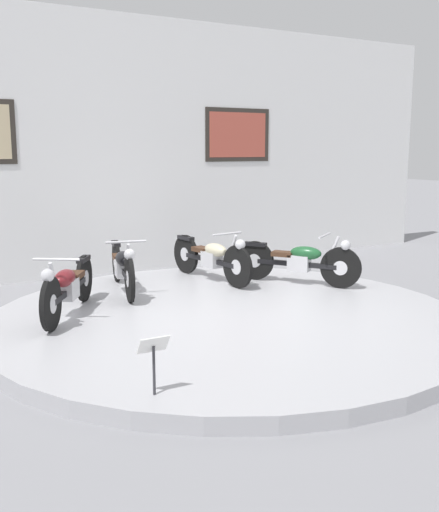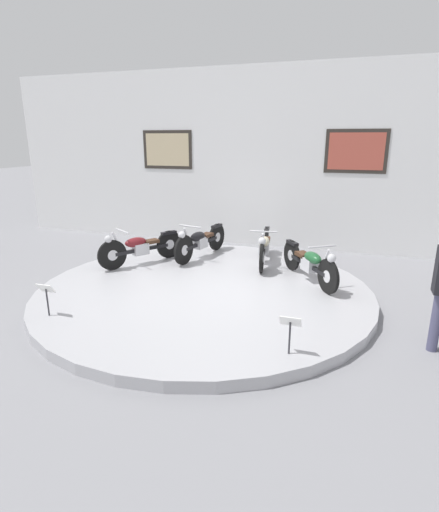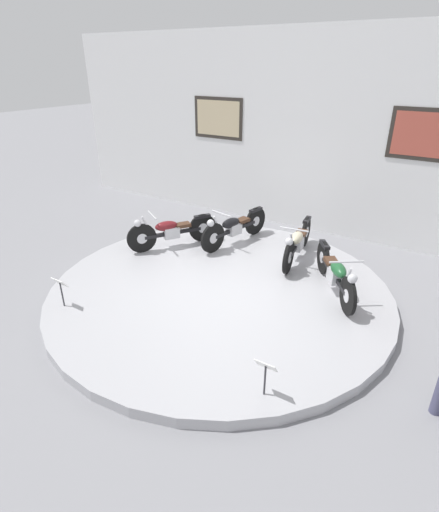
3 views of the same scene
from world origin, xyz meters
name	(u,v)px [view 1 (image 1 of 3)]	position (x,y,z in m)	size (l,w,h in m)	color
ground_plane	(227,326)	(0.00, 0.00, 0.00)	(60.00, 60.00, 0.00)	gray
display_platform	(227,319)	(0.00, 0.00, 0.08)	(5.90, 5.90, 0.17)	#ADADB2
back_wall	(116,146)	(0.00, 3.85, 2.22)	(14.00, 0.22, 4.44)	white
motorcycle_maroon	(68,285)	(-1.75, 0.86, 0.54)	(1.10, 1.69, 0.78)	black
motorcycle_black	(123,265)	(-0.73, 1.72, 0.55)	(0.60, 1.95, 0.79)	black
motorcycle_cream	(212,256)	(0.72, 1.72, 0.55)	(0.54, 1.97, 0.79)	black
motorcycle_green	(299,260)	(1.75, 0.87, 0.54)	(1.17, 1.63, 0.78)	black
info_placard_front_left	(154,352)	(-1.80, -1.88, 0.53)	(0.26, 0.11, 0.51)	#333338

